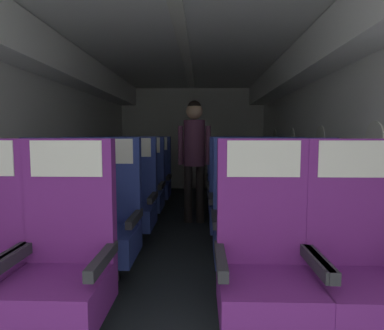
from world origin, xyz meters
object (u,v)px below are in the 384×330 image
Objects in this scene: seat_c_right_aisle at (281,202)px; seat_c_left_aisle at (131,201)px; seat_d_left_aisle at (144,188)px; seat_e_right_aisle at (256,180)px; seat_b_right_aisle at (308,224)px; seat_e_left_aisle at (154,180)px; seat_d_left_window at (108,188)px; seat_e_right_window at (224,180)px; seat_d_right_window at (228,189)px; seat_b_left_aisle at (107,222)px; seat_c_right_window at (234,202)px; seat_b_right_window at (245,223)px; seat_b_left_window at (47,222)px; seat_c_left_window at (85,201)px; seat_a_right_window at (265,265)px; seat_a_left_aisle at (63,264)px; flight_attendant at (194,148)px; seat_d_right_aisle at (266,189)px; seat_e_left_window at (123,179)px; seat_a_right_aisle at (359,266)px.

seat_c_left_aisle is at bearing 179.49° from seat_c_right_aisle.
seat_d_left_aisle is 1.79m from seat_e_right_aisle.
seat_e_left_aisle is at bearing 122.25° from seat_b_right_aisle.
seat_d_left_window is 1.00× the size of seat_e_right_window.
seat_d_left_window and seat_d_right_window have the same top height.
seat_c_left_aisle is 2.28m from seat_e_right_aisle.
seat_b_right_aisle is at bearing -73.47° from seat_d_right_window.
seat_d_right_window is 0.96m from seat_e_right_aisle.
seat_c_right_window is at bearing 37.46° from seat_b_left_aisle.
seat_d_left_window is 0.48m from seat_d_left_aisle.
seat_d_left_aisle is (-1.09, 1.66, 0.00)m from seat_b_right_window.
seat_b_left_window is 0.84m from seat_c_left_window.
seat_a_right_window is 1.73m from seat_c_right_aisle.
seat_e_right_window is (1.09, 3.35, 0.00)m from seat_a_left_aisle.
seat_b_left_aisle is at bearing -90.76° from seat_c_left_aisle.
seat_a_left_aisle and seat_b_right_aisle have the same top height.
flight_attendant is at bearing 4.76° from seat_d_left_window.
seat_b_left_window is at bearing 120.35° from seat_a_left_aisle.
seat_d_right_aisle and seat_e_right_window have the same top height.
seat_a_right_window and seat_c_left_aisle have the same top height.
seat_b_left_aisle is at bearing -142.54° from seat_c_right_window.
seat_e_left_window is at bearing 140.68° from seat_c_right_aisle.
seat_d_right_aisle is 0.98m from seat_e_right_window.
seat_a_right_aisle is 2.49m from seat_d_right_aisle.
flight_attendant reaches higher than seat_c_left_window.
seat_d_left_window is 1.00× the size of seat_d_right_window.
seat_d_left_window and seat_d_right_aisle have the same top height.
seat_a_right_window is at bearing -71.98° from seat_e_left_aisle.
seat_b_right_aisle is at bearing -46.44° from seat_d_left_aisle.
seat_a_left_aisle and seat_d_right_aisle have the same top height.
seat_b_left_window and seat_c_left_aisle have the same top height.
seat_d_left_aisle is 0.98m from seat_e_left_window.
seat_d_right_aisle and seat_e_left_aisle have the same top height.
seat_d_left_aisle is (-1.58, 0.83, 0.00)m from seat_c_right_aisle.
seat_a_left_aisle is 2.57m from seat_d_left_window.
seat_d_right_window is at bearing 66.73° from seat_a_left_aisle.
seat_e_left_aisle and seat_e_right_aisle have the same top height.
seat_c_right_aisle is 1.00× the size of seat_d_right_aisle.
seat_e_left_aisle is (0.01, 2.50, 0.00)m from seat_b_left_aisle.
seat_e_left_aisle is (-1.57, 0.83, 0.00)m from seat_d_right_aisle.
seat_a_right_aisle is 3.25m from seat_d_left_window.
seat_a_right_window is 0.96m from seat_b_right_aisle.
seat_d_left_aisle is (-1.09, 2.49, 0.00)m from seat_a_right_window.
seat_a_right_aisle is 1.00× the size of seat_d_right_aisle.
seat_e_right_window is (1.58, 1.66, 0.00)m from seat_c_left_window.
seat_b_left_window is 2.17m from flight_attendant.
seat_e_right_aisle is (0.49, 3.32, 0.00)m from seat_a_right_window.
seat_b_left_aisle is at bearing -179.86° from seat_b_right_aisle.
seat_e_left_window is at bearing 98.24° from seat_a_left_aisle.
seat_a_right_window is 2.50m from seat_d_right_window.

